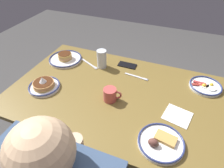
% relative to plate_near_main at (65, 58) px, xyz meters
% --- Properties ---
extents(ground_plane, '(6.00, 6.00, 0.00)m').
position_rel_plate_near_main_xyz_m(ground_plane, '(-0.56, 0.22, -0.74)').
color(ground_plane, '#454442').
extents(dining_table, '(1.48, 0.89, 0.72)m').
position_rel_plate_near_main_xyz_m(dining_table, '(-0.56, 0.22, -0.12)').
color(dining_table, brown).
rests_on(dining_table, ground_plane).
extents(plate_near_main, '(0.27, 0.27, 0.06)m').
position_rel_plate_near_main_xyz_m(plate_near_main, '(0.00, 0.00, 0.00)').
color(plate_near_main, white).
rests_on(plate_near_main, dining_table).
extents(plate_center_pancakes, '(0.22, 0.22, 0.04)m').
position_rel_plate_near_main_xyz_m(plate_center_pancakes, '(-1.09, -0.06, -0.01)').
color(plate_center_pancakes, white).
rests_on(plate_center_pancakes, dining_table).
extents(plate_far_companion, '(0.24, 0.24, 0.05)m').
position_rel_plate_near_main_xyz_m(plate_far_companion, '(-0.88, 0.51, -0.00)').
color(plate_far_companion, white).
rests_on(plate_far_companion, dining_table).
extents(plate_far_side, '(0.21, 0.21, 0.09)m').
position_rel_plate_near_main_xyz_m(plate_far_side, '(-0.06, 0.36, 0.00)').
color(plate_far_side, white).
rests_on(plate_far_side, dining_table).
extents(coffee_mug, '(0.11, 0.08, 0.09)m').
position_rel_plate_near_main_xyz_m(coffee_mug, '(-0.52, 0.30, 0.03)').
color(coffee_mug, '#BF4C47').
rests_on(coffee_mug, dining_table).
extents(drinking_glass, '(0.07, 0.07, 0.14)m').
position_rel_plate_near_main_xyz_m(drinking_glass, '(-0.32, -0.03, 0.05)').
color(drinking_glass, silver).
rests_on(drinking_glass, dining_table).
extents(cell_phone, '(0.14, 0.07, 0.01)m').
position_rel_plate_near_main_xyz_m(cell_phone, '(-0.50, -0.11, -0.02)').
color(cell_phone, black).
rests_on(cell_phone, dining_table).
extents(paper_napkin, '(0.18, 0.17, 0.00)m').
position_rel_plate_near_main_xyz_m(paper_napkin, '(-0.94, 0.28, -0.02)').
color(paper_napkin, white).
rests_on(paper_napkin, dining_table).
extents(fork_near, '(0.18, 0.04, 0.01)m').
position_rel_plate_near_main_xyz_m(fork_near, '(-0.61, 0.01, -0.02)').
color(fork_near, silver).
rests_on(fork_near, dining_table).
extents(fork_far, '(0.19, 0.10, 0.01)m').
position_rel_plate_near_main_xyz_m(fork_far, '(-0.21, -0.02, -0.02)').
color(fork_far, silver).
rests_on(fork_far, dining_table).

